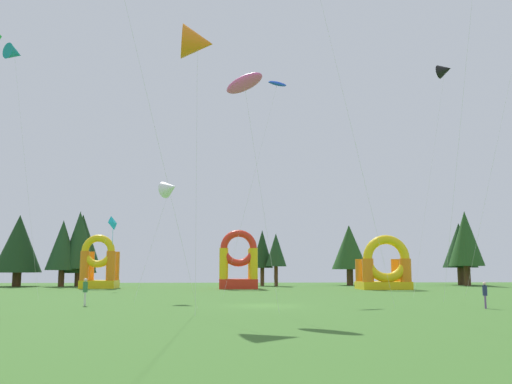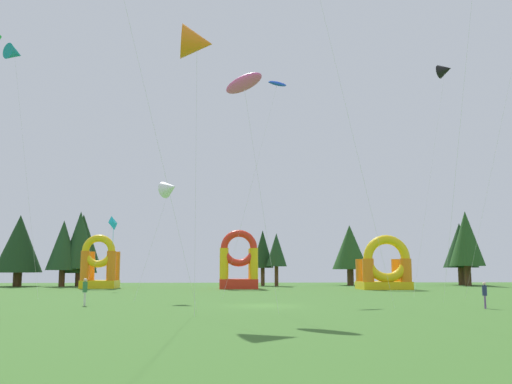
# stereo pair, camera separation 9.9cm
# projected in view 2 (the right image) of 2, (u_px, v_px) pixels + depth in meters

# --- Properties ---
(ground_plane) EXTENTS (120.00, 120.00, 0.00)m
(ground_plane) POSITION_uv_depth(u_px,v_px,m) (266.00, 306.00, 37.01)
(ground_plane) COLOR #3D6B28
(kite_cyan_diamond) EXTENTS (3.44, 1.58, 8.05)m
(kite_cyan_diamond) POSITION_uv_depth(u_px,v_px,m) (114.00, 224.00, 63.23)
(kite_cyan_diamond) COLOR #19B7CC
(kite_cyan_diamond) RESTS_ON ground_plane
(kite_black_delta) EXTENTS (7.03, 6.63, 23.30)m
(kite_black_delta) POSITION_uv_depth(u_px,v_px,m) (445.00, 70.00, 57.54)
(kite_black_delta) COLOR black
(kite_black_delta) RESTS_ON ground_plane
(kite_blue_parafoil) EXTENTS (5.81, 2.92, 19.31)m
(kite_blue_parafoil) POSITION_uv_depth(u_px,v_px,m) (277.00, 84.00, 50.84)
(kite_blue_parafoil) COLOR blue
(kite_blue_parafoil) RESTS_ON ground_plane
(kite_orange_delta) EXTENTS (2.17, 4.89, 17.43)m
(kite_orange_delta) POSITION_uv_depth(u_px,v_px,m) (197.00, 43.00, 34.92)
(kite_orange_delta) COLOR orange
(kite_orange_delta) RESTS_ON ground_plane
(kite_pink_parafoil) EXTENTS (3.30, 3.33, 14.33)m
(kite_pink_parafoil) POSITION_uv_depth(u_px,v_px,m) (244.00, 83.00, 34.30)
(kite_pink_parafoil) COLOR #EA599E
(kite_pink_parafoil) RESTS_ON ground_plane
(kite_white_delta) EXTENTS (3.18, 3.59, 9.56)m
(kite_white_delta) POSITION_uv_depth(u_px,v_px,m) (170.00, 188.00, 44.99)
(kite_white_delta) COLOR white
(kite_white_delta) RESTS_ON ground_plane
(kite_teal_delta) EXTENTS (5.22, 4.08, 22.55)m
(kite_teal_delta) POSITION_uv_depth(u_px,v_px,m) (15.00, 53.00, 51.08)
(kite_teal_delta) COLOR #0C7F7A
(kite_teal_delta) RESTS_ON ground_plane
(person_far_side) EXTENTS (0.39, 0.39, 1.79)m
(person_far_side) POSITION_uv_depth(u_px,v_px,m) (85.00, 289.00, 37.20)
(person_far_side) COLOR silver
(person_far_side) RESTS_ON ground_plane
(person_midfield) EXTENTS (0.37, 0.37, 1.62)m
(person_midfield) POSITION_uv_depth(u_px,v_px,m) (485.00, 293.00, 34.51)
(person_midfield) COLOR #724C8C
(person_midfield) RESTS_ON ground_plane
(inflatable_blue_arch) EXTENTS (4.57, 3.73, 7.01)m
(inflatable_blue_arch) POSITION_uv_depth(u_px,v_px,m) (239.00, 267.00, 67.81)
(inflatable_blue_arch) COLOR red
(inflatable_blue_arch) RESTS_ON ground_plane
(inflatable_yellow_castle) EXTENTS (5.71, 4.68, 6.27)m
(inflatable_yellow_castle) POSITION_uv_depth(u_px,v_px,m) (385.00, 270.00, 65.77)
(inflatable_yellow_castle) COLOR yellow
(inflatable_yellow_castle) RESTS_ON ground_plane
(inflatable_orange_dome) EXTENTS (4.22, 3.87, 6.52)m
(inflatable_orange_dome) POSITION_uv_depth(u_px,v_px,m) (100.00, 268.00, 69.13)
(inflatable_orange_dome) COLOR yellow
(inflatable_orange_dome) RESTS_ON ground_plane
(tree_row_1) EXTENTS (6.33, 6.33, 9.73)m
(tree_row_1) POSITION_uv_depth(u_px,v_px,m) (19.00, 244.00, 77.03)
(tree_row_1) COLOR #4C331E
(tree_row_1) RESTS_ON ground_plane
(tree_row_2) EXTENTS (4.39, 4.39, 8.93)m
(tree_row_2) POSITION_uv_depth(u_px,v_px,m) (63.00, 245.00, 76.17)
(tree_row_2) COLOR #4C331E
(tree_row_2) RESTS_ON ground_plane
(tree_row_3) EXTENTS (4.84, 4.84, 8.49)m
(tree_row_3) POSITION_uv_depth(u_px,v_px,m) (80.00, 249.00, 77.93)
(tree_row_3) COLOR #4C331E
(tree_row_3) RESTS_ON ground_plane
(tree_row_4) EXTENTS (4.70, 4.70, 10.25)m
(tree_row_4) POSITION_uv_depth(u_px,v_px,m) (80.00, 240.00, 77.25)
(tree_row_4) COLOR #4C331E
(tree_row_4) RESTS_ON ground_plane
(tree_row_5) EXTENTS (5.05, 5.05, 9.92)m
(tree_row_5) POSITION_uv_depth(u_px,v_px,m) (83.00, 240.00, 78.42)
(tree_row_5) COLOR #4C331E
(tree_row_5) RESTS_ON ground_plane
(tree_row_6) EXTENTS (3.04, 3.04, 7.83)m
(tree_row_6) POSITION_uv_depth(u_px,v_px,m) (263.00, 249.00, 79.80)
(tree_row_6) COLOR #4C331E
(tree_row_6) RESTS_ON ground_plane
(tree_row_7) EXTENTS (2.90, 2.90, 7.26)m
(tree_row_7) POSITION_uv_depth(u_px,v_px,m) (276.00, 250.00, 77.99)
(tree_row_7) COLOR #4C331E
(tree_row_7) RESTS_ON ground_plane
(tree_row_8) EXTENTS (5.18, 5.18, 8.73)m
(tree_row_8) POSITION_uv_depth(u_px,v_px,m) (350.00, 247.00, 82.04)
(tree_row_8) COLOR #4C331E
(tree_row_8) RESTS_ON ground_plane
(tree_row_9) EXTENTS (4.90, 4.90, 10.53)m
(tree_row_9) POSITION_uv_depth(u_px,v_px,m) (466.00, 239.00, 79.79)
(tree_row_9) COLOR #4C331E
(tree_row_9) RESTS_ON ground_plane
(tree_row_10) EXTENTS (5.08, 5.08, 9.15)m
(tree_row_10) POSITION_uv_depth(u_px,v_px,m) (460.00, 246.00, 83.98)
(tree_row_10) COLOR #4C331E
(tree_row_10) RESTS_ON ground_plane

